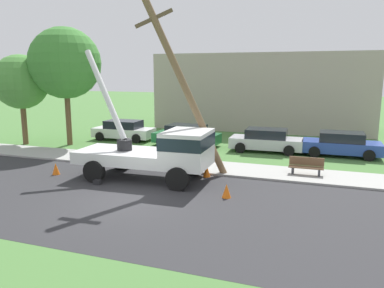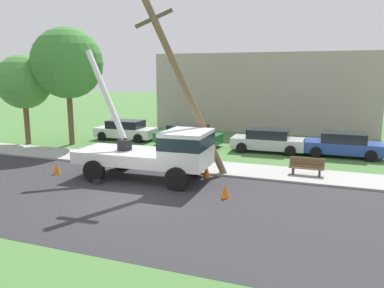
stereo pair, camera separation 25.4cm
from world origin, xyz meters
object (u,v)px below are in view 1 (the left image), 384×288
utility_truck (160,150)px  park_bench (306,167)px  parked_sedan_green (186,135)px  traffic_cone_ahead (227,191)px  traffic_cone_curbside (207,171)px  parked_sedan_blue (341,144)px  parked_sedan_white (124,130)px  parked_sedan_silver (266,140)px  roadside_tree_far (21,82)px  roadside_tree_near (65,63)px  traffic_cone_behind (56,169)px  leaning_utility_pole (184,86)px

utility_truck → park_bench: (6.25, 2.92, -0.95)m
parked_sedan_green → traffic_cone_ahead: bearing=-61.2°
traffic_cone_curbside → parked_sedan_blue: parked_sedan_blue is taller
traffic_cone_ahead → parked_sedan_white: (-10.32, 10.11, 0.43)m
parked_sedan_silver → traffic_cone_ahead: bearing=-90.7°
traffic_cone_curbside → roadside_tree_far: 15.21m
parked_sedan_blue → roadside_tree_far: bearing=-171.0°
roadside_tree_near → roadside_tree_far: bearing=-164.4°
parked_sedan_white → parked_sedan_green: (5.12, -0.64, 0.00)m
utility_truck → park_bench: bearing=25.1°
traffic_cone_behind → park_bench: size_ratio=0.35×
parked_sedan_green → roadside_tree_far: roadside_tree_far is taller
utility_truck → roadside_tree_far: size_ratio=1.13×
traffic_cone_behind → utility_truck: bearing=8.9°
utility_truck → roadside_tree_near: 11.75m
roadside_tree_far → traffic_cone_ahead: bearing=-21.9°
roadside_tree_far → parked_sedan_green: bearing=16.2°
parked_sedan_green → park_bench: bearing=-32.9°
utility_truck → parked_sedan_green: utility_truck is taller
parked_sedan_green → park_bench: parked_sedan_green is taller
leaning_utility_pole → roadside_tree_far: (-13.15, 3.89, -0.03)m
parked_sedan_white → parked_sedan_silver: 10.45m
parked_sedan_green → traffic_cone_behind: bearing=-111.2°
park_bench → traffic_cone_ahead: bearing=-122.8°
roadside_tree_near → utility_truck: bearing=-31.8°
roadside_tree_far → utility_truck: bearing=-21.9°
parked_sedan_green → roadside_tree_near: roadside_tree_near is taller
roadside_tree_far → parked_sedan_silver: bearing=10.8°
leaning_utility_pole → traffic_cone_behind: bearing=-162.2°
traffic_cone_behind → roadside_tree_near: size_ratio=0.07×
parked_sedan_green → roadside_tree_near: size_ratio=0.58×
leaning_utility_pole → traffic_cone_ahead: size_ratio=14.87×
parked_sedan_silver → roadside_tree_far: roadside_tree_far is taller
parked_sedan_silver → park_bench: parked_sedan_silver is taller
leaning_utility_pole → parked_sedan_green: 8.22m
roadside_tree_near → roadside_tree_far: (-3.00, -0.83, -1.23)m
parked_sedan_white → parked_sedan_green: 5.16m
traffic_cone_curbside → parked_sedan_silver: parked_sedan_silver is taller
traffic_cone_curbside → parked_sedan_white: size_ratio=0.13×
traffic_cone_behind → parked_sedan_green: bearing=68.8°
traffic_cone_behind → parked_sedan_white: size_ratio=0.13×
traffic_cone_ahead → parked_sedan_silver: parked_sedan_silver is taller
parked_sedan_white → parked_sedan_silver: size_ratio=1.00×
utility_truck → traffic_cone_behind: size_ratio=12.22×
utility_truck → roadside_tree_far: bearing=158.1°
parked_sedan_green → roadside_tree_far: (-10.64, -3.10, 3.50)m
parked_sedan_silver → parked_sedan_blue: same height
leaning_utility_pole → traffic_cone_curbside: bearing=7.4°
traffic_cone_ahead → parked_sedan_silver: size_ratio=0.13×
traffic_cone_behind → parked_sedan_blue: parked_sedan_blue is taller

